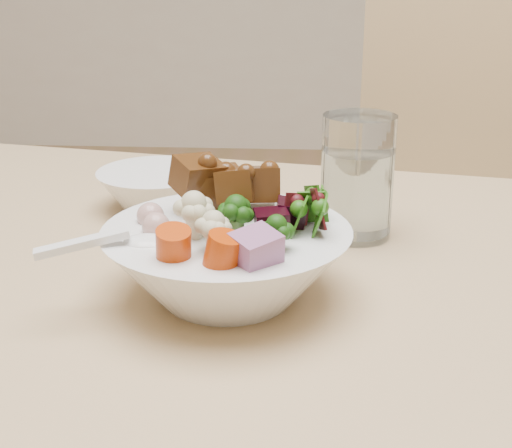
# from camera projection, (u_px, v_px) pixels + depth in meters

# --- Properties ---
(dining_table) EXTENTS (1.55, 1.06, 0.67)m
(dining_table) POSITION_uv_depth(u_px,v_px,m) (432.00, 366.00, 0.65)
(dining_table) COLOR tan
(dining_table) RESTS_ON ground
(chair_far) EXTENTS (0.56, 0.56, 0.94)m
(chair_far) POSITION_uv_depth(u_px,v_px,m) (459.00, 219.00, 1.24)
(chair_far) COLOR tan
(chair_far) RESTS_ON ground
(food_bowl) EXTENTS (0.22, 0.22, 0.12)m
(food_bowl) POSITION_uv_depth(u_px,v_px,m) (229.00, 257.00, 0.62)
(food_bowl) COLOR white
(food_bowl) RESTS_ON dining_table
(soup_spoon) EXTENTS (0.11, 0.06, 0.02)m
(soup_spoon) POSITION_uv_depth(u_px,v_px,m) (130.00, 243.00, 0.58)
(soup_spoon) COLOR white
(soup_spoon) RESTS_ON food_bowl
(water_glass) EXTENTS (0.08, 0.08, 0.13)m
(water_glass) POSITION_uv_depth(u_px,v_px,m) (357.00, 182.00, 0.76)
(water_glass) COLOR white
(water_glass) RESTS_ON dining_table
(side_bowl) EXTENTS (0.14, 0.14, 0.05)m
(side_bowl) POSITION_uv_depth(u_px,v_px,m) (157.00, 190.00, 0.85)
(side_bowl) COLOR white
(side_bowl) RESTS_ON dining_table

